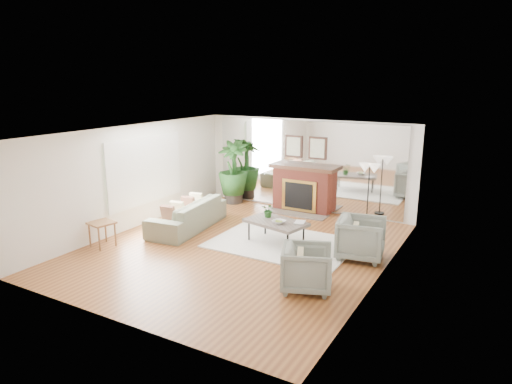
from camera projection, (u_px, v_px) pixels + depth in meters
The scene contains 18 objects.
ground at pixel (239, 248), 9.82m from camera, with size 7.00×7.00×0.00m, color brown.
wall_left at pixel (133, 177), 10.95m from camera, with size 0.02×7.00×2.50m, color white.
wall_right at pixel (382, 212), 8.08m from camera, with size 0.02×7.00×2.50m, color white.
wall_back at pixel (306, 165), 12.46m from camera, with size 6.00×0.02×2.50m, color white.
mirror_panel at pixel (306, 165), 12.44m from camera, with size 5.40×0.04×2.40m, color silver.
window_panel at pixel (145, 170), 11.25m from camera, with size 0.04×2.40×1.50m, color #B2E09E.
fireplace at pixel (302, 188), 12.41m from camera, with size 1.85×0.83×2.05m.
area_rug at pixel (282, 243), 10.06m from camera, with size 3.02×2.15×0.03m, color white.
coffee_table at pixel (276, 223), 9.96m from camera, with size 1.46×1.05×0.53m.
sofa at pixel (188, 215), 11.05m from camera, with size 2.38×0.93×0.70m, color gray.
armchair_back at pixel (361, 238), 9.19m from camera, with size 0.90×0.93×0.84m, color gray.
armchair_front at pixel (307, 268), 7.82m from camera, with size 0.83×0.86×0.78m, color gray.
side_table at pixel (102, 226), 9.83m from camera, with size 0.57×0.57×0.55m.
potted_ficus at pixel (233, 170), 13.21m from camera, with size 1.00×1.00×1.83m.
floor_lamp at pixel (369, 173), 10.96m from camera, with size 0.51×0.28×1.57m.
tabletop_plant at pixel (269, 210), 10.18m from camera, with size 0.30×0.26×0.33m, color #2B5720.
fruit_bowl at pixel (279, 222), 9.78m from camera, with size 0.28×0.28×0.07m, color #8E5D39.
book at pixel (295, 222), 9.86m from camera, with size 0.21×0.29×0.02m, color #8E5D39.
Camera 1 is at (4.87, -7.85, 3.55)m, focal length 32.00 mm.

